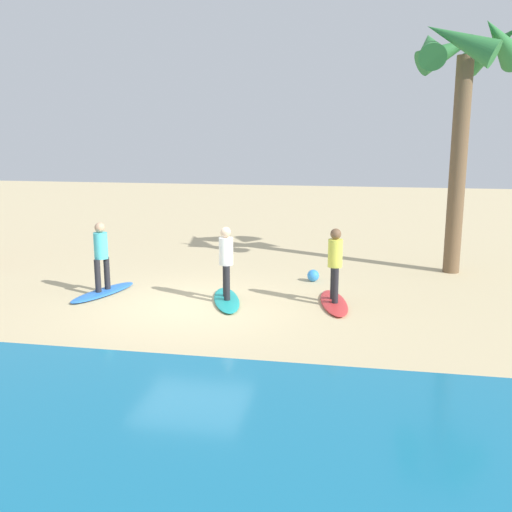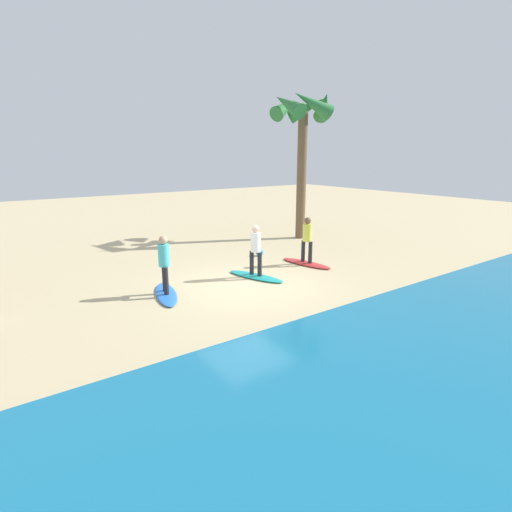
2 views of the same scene
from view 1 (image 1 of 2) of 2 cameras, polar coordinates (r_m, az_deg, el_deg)
The scene contains 9 objects.
ground_plane at distance 13.24m, azimuth -6.26°, elevation -4.82°, with size 60.00×60.00×0.00m, color #CCB789.
surfboard_red at distance 13.36m, azimuth 7.54°, elevation -4.50°, with size 2.10×0.56×0.09m, color red.
surfer_red at distance 13.11m, azimuth 7.66°, elevation -0.34°, with size 0.32×0.45×1.64m.
surfboard_teal at distance 13.47m, azimuth -2.87°, elevation -4.27°, with size 2.10×0.56×0.09m, color teal.
surfer_teal at distance 13.23m, azimuth -2.91°, elevation -0.14°, with size 0.32×0.45×1.64m.
surfboard_blue at distance 14.56m, azimuth -14.56°, elevation -3.41°, with size 2.10×0.56×0.09m, color blue.
surfer_blue at distance 14.33m, azimuth -14.77°, elevation 0.42°, with size 0.32×0.45×1.64m.
palm_tree at distance 16.80m, azimuth 19.57°, elevation 16.59°, with size 2.88×3.03×6.68m.
beach_ball at distance 15.31m, azimuth 5.56°, elevation -1.90°, with size 0.31×0.31×0.31m, color #338CE5.
Camera 1 is at (-3.72, 12.12, 3.81)m, focal length 41.31 mm.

